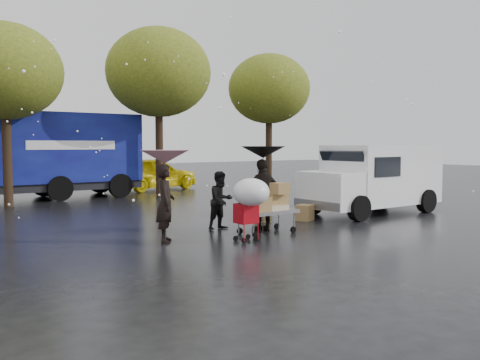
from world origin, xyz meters
TOP-DOWN VIEW (x-y plane):
  - ground at (0.00, 0.00)m, footprint 90.00×90.00m
  - person_pink at (-2.04, 0.84)m, footprint 0.68×0.77m
  - person_middle at (-0.05, 1.53)m, footprint 0.81×0.67m
  - person_black at (0.65, 0.65)m, footprint 1.10×0.48m
  - umbrella_pink at (-2.04, 0.84)m, footprint 1.10×1.10m
  - umbrella_black at (0.65, 0.65)m, footprint 1.14×1.14m
  - vendor_cart at (0.58, 0.30)m, footprint 1.52×0.80m
  - shopping_cart at (-0.52, -0.35)m, footprint 0.84×0.84m
  - white_van at (5.76, 1.27)m, footprint 4.91×2.18m
  - blue_truck at (-1.80, 11.93)m, footprint 8.30×2.60m
  - box_ground_near at (2.81, 1.38)m, footprint 0.63×0.58m
  - box_ground_far at (1.59, 1.85)m, footprint 0.52×0.48m
  - yellow_taxi at (3.68, 13.17)m, footprint 5.06×2.90m
  - tree_row at (-0.47, 10.00)m, footprint 21.60×4.40m

SIDE VIEW (x-z plane):
  - ground at x=0.00m, z-range 0.00..0.00m
  - box_ground_far at x=1.59m, z-range 0.00..0.33m
  - box_ground_near at x=2.81m, z-range 0.00..0.46m
  - vendor_cart at x=0.58m, z-range 0.09..1.36m
  - person_middle at x=-0.05m, z-range 0.00..1.52m
  - yellow_taxi at x=3.68m, z-range 0.00..1.62m
  - person_pink at x=-2.04m, z-range 0.00..1.77m
  - person_black at x=0.65m, z-range 0.00..1.86m
  - shopping_cart at x=-0.52m, z-range 0.33..1.80m
  - white_van at x=5.76m, z-range 0.06..2.26m
  - blue_truck at x=-1.80m, z-range 0.01..3.51m
  - umbrella_pink at x=-2.04m, z-range 0.90..2.99m
  - umbrella_black at x=0.65m, z-range 0.94..3.12m
  - tree_row at x=-0.47m, z-range 1.46..8.58m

